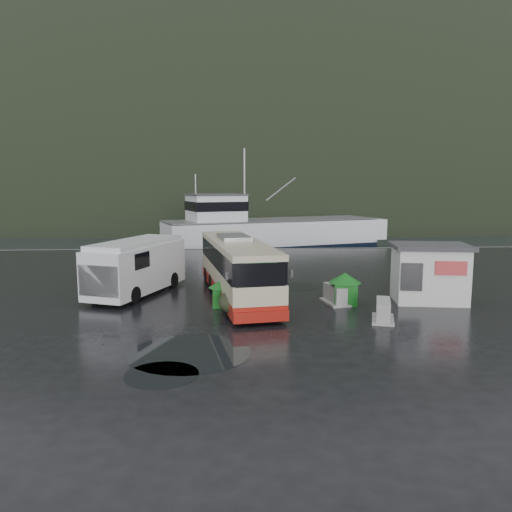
{
  "coord_description": "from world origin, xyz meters",
  "views": [
    {
      "loc": [
        1.62,
        -23.06,
        5.56
      ],
      "look_at": [
        2.98,
        3.79,
        1.7
      ],
      "focal_mm": 35.0,
      "sensor_mm": 36.0,
      "label": 1
    }
  ],
  "objects_px": {
    "fishing_trawler": "(272,238)",
    "ticket_kiosk": "(428,301)",
    "white_van": "(138,294)",
    "dome_tent": "(244,313)",
    "jersey_barrier_b": "(383,321)",
    "jersey_barrier_a": "(335,303)",
    "waste_bin_right": "(344,305)",
    "waste_bin_left": "(223,306)",
    "coach_bus": "(237,297)"
  },
  "relations": [
    {
      "from": "white_van",
      "to": "waste_bin_right",
      "type": "xyz_separation_m",
      "value": [
        10.07,
        -2.84,
        0.0
      ]
    },
    {
      "from": "white_van",
      "to": "fishing_trawler",
      "type": "relative_size",
      "value": 0.25
    },
    {
      "from": "white_van",
      "to": "jersey_barrier_a",
      "type": "xyz_separation_m",
      "value": [
        9.69,
        -2.61,
        0.0
      ]
    },
    {
      "from": "ticket_kiosk",
      "to": "jersey_barrier_b",
      "type": "height_order",
      "value": "ticket_kiosk"
    },
    {
      "from": "ticket_kiosk",
      "to": "fishing_trawler",
      "type": "xyz_separation_m",
      "value": [
        -5.15,
        28.86,
        0.0
      ]
    },
    {
      "from": "dome_tent",
      "to": "jersey_barrier_a",
      "type": "relative_size",
      "value": 1.65
    },
    {
      "from": "jersey_barrier_b",
      "to": "jersey_barrier_a",
      "type": "bearing_deg",
      "value": 113.93
    },
    {
      "from": "ticket_kiosk",
      "to": "jersey_barrier_a",
      "type": "xyz_separation_m",
      "value": [
        -4.56,
        -0.22,
        0.0
      ]
    },
    {
      "from": "white_van",
      "to": "jersey_barrier_a",
      "type": "distance_m",
      "value": 10.03
    },
    {
      "from": "jersey_barrier_a",
      "to": "fishing_trawler",
      "type": "distance_m",
      "value": 29.09
    },
    {
      "from": "waste_bin_right",
      "to": "jersey_barrier_b",
      "type": "height_order",
      "value": "waste_bin_right"
    },
    {
      "from": "white_van",
      "to": "dome_tent",
      "type": "distance_m",
      "value": 6.8
    },
    {
      "from": "jersey_barrier_b",
      "to": "ticket_kiosk",
      "type": "bearing_deg",
      "value": 45.63
    },
    {
      "from": "waste_bin_left",
      "to": "jersey_barrier_a",
      "type": "relative_size",
      "value": 0.72
    },
    {
      "from": "white_van",
      "to": "fishing_trawler",
      "type": "xyz_separation_m",
      "value": [
        9.1,
        26.47,
        0.0
      ]
    },
    {
      "from": "white_van",
      "to": "jersey_barrier_a",
      "type": "height_order",
      "value": "white_van"
    },
    {
      "from": "waste_bin_left",
      "to": "jersey_barrier_b",
      "type": "xyz_separation_m",
      "value": [
        6.64,
        -2.8,
        0.0
      ]
    },
    {
      "from": "ticket_kiosk",
      "to": "jersey_barrier_a",
      "type": "relative_size",
      "value": 2.0
    },
    {
      "from": "white_van",
      "to": "fishing_trawler",
      "type": "bearing_deg",
      "value": 91.58
    },
    {
      "from": "dome_tent",
      "to": "white_van",
      "type": "bearing_deg",
      "value": 141.65
    },
    {
      "from": "white_van",
      "to": "jersey_barrier_b",
      "type": "bearing_deg",
      "value": -6.59
    },
    {
      "from": "white_van",
      "to": "dome_tent",
      "type": "height_order",
      "value": "white_van"
    },
    {
      "from": "waste_bin_left",
      "to": "jersey_barrier_b",
      "type": "relative_size",
      "value": 0.74
    },
    {
      "from": "coach_bus",
      "to": "white_van",
      "type": "xyz_separation_m",
      "value": [
        -5.1,
        1.03,
        0.0
      ]
    },
    {
      "from": "waste_bin_left",
      "to": "jersey_barrier_a",
      "type": "distance_m",
      "value": 5.29
    },
    {
      "from": "dome_tent",
      "to": "fishing_trawler",
      "type": "distance_m",
      "value": 30.92
    },
    {
      "from": "jersey_barrier_a",
      "to": "white_van",
      "type": "bearing_deg",
      "value": 164.94
    },
    {
      "from": "ticket_kiosk",
      "to": "jersey_barrier_b",
      "type": "relative_size",
      "value": 2.04
    },
    {
      "from": "white_van",
      "to": "ticket_kiosk",
      "type": "xyz_separation_m",
      "value": [
        14.25,
        -2.38,
        0.0
      ]
    },
    {
      "from": "jersey_barrier_b",
      "to": "waste_bin_right",
      "type": "bearing_deg",
      "value": 108.99
    },
    {
      "from": "waste_bin_left",
      "to": "ticket_kiosk",
      "type": "bearing_deg",
      "value": 2.79
    },
    {
      "from": "fishing_trawler",
      "to": "ticket_kiosk",
      "type": "bearing_deg",
      "value": -98.95
    },
    {
      "from": "white_van",
      "to": "waste_bin_right",
      "type": "relative_size",
      "value": 4.4
    },
    {
      "from": "dome_tent",
      "to": "jersey_barrier_b",
      "type": "bearing_deg",
      "value": -14.19
    },
    {
      "from": "waste_bin_right",
      "to": "fishing_trawler",
      "type": "relative_size",
      "value": 0.06
    },
    {
      "from": "waste_bin_right",
      "to": "jersey_barrier_a",
      "type": "xyz_separation_m",
      "value": [
        -0.39,
        0.24,
        0.0
      ]
    },
    {
      "from": "fishing_trawler",
      "to": "jersey_barrier_b",
      "type": "bearing_deg",
      "value": -105.61
    },
    {
      "from": "jersey_barrier_b",
      "to": "fishing_trawler",
      "type": "height_order",
      "value": "fishing_trawler"
    },
    {
      "from": "waste_bin_right",
      "to": "jersey_barrier_a",
      "type": "bearing_deg",
      "value": 148.39
    },
    {
      "from": "dome_tent",
      "to": "jersey_barrier_b",
      "type": "height_order",
      "value": "dome_tent"
    },
    {
      "from": "coach_bus",
      "to": "waste_bin_left",
      "type": "bearing_deg",
      "value": -120.29
    },
    {
      "from": "coach_bus",
      "to": "jersey_barrier_a",
      "type": "bearing_deg",
      "value": -28.45
    },
    {
      "from": "waste_bin_left",
      "to": "waste_bin_right",
      "type": "relative_size",
      "value": 0.84
    },
    {
      "from": "white_van",
      "to": "waste_bin_left",
      "type": "xyz_separation_m",
      "value": [
        4.4,
        -2.86,
        0.0
      ]
    },
    {
      "from": "dome_tent",
      "to": "fishing_trawler",
      "type": "relative_size",
      "value": 0.11
    },
    {
      "from": "coach_bus",
      "to": "ticket_kiosk",
      "type": "height_order",
      "value": "coach_bus"
    },
    {
      "from": "coach_bus",
      "to": "waste_bin_right",
      "type": "bearing_deg",
      "value": -29.52
    },
    {
      "from": "waste_bin_right",
      "to": "dome_tent",
      "type": "bearing_deg",
      "value": -163.86
    },
    {
      "from": "dome_tent",
      "to": "waste_bin_right",
      "type": "bearing_deg",
      "value": 16.14
    },
    {
      "from": "coach_bus",
      "to": "ticket_kiosk",
      "type": "distance_m",
      "value": 9.25
    }
  ]
}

